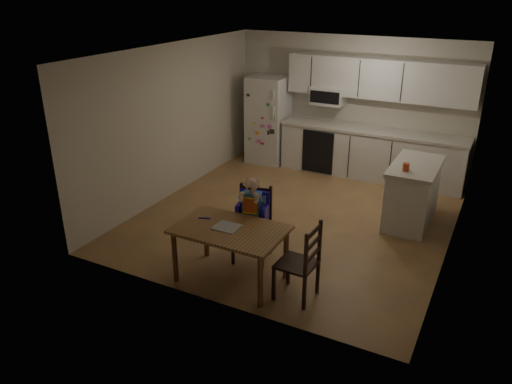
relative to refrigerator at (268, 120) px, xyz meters
The scene contains 10 objects.
room 2.31m from the refrigerator, 47.16° to the right, with size 4.52×5.01×2.51m.
refrigerator is the anchor object (origin of this frame).
kitchen_run 2.05m from the refrigerator, ahead, with size 3.37×0.62×2.15m.
kitchen_island 3.52m from the refrigerator, 25.79° to the right, with size 0.66×1.26×0.93m.
red_cup 3.59m from the refrigerator, 31.33° to the right, with size 0.09×0.09×0.11m, color red.
dining_table 4.43m from the refrigerator, 69.68° to the right, with size 1.30×0.84×0.70m.
napkin 4.41m from the refrigerator, 70.25° to the right, with size 0.30×0.26×0.01m, color #A2A3A7.
toddler_spoon 4.23m from the refrigerator, 74.68° to the right, with size 0.02×0.02×0.12m, color #1C10AC.
chair_booster 3.87m from the refrigerator, 66.77° to the right, with size 0.51×0.51×1.15m.
chair_side 4.83m from the refrigerator, 58.98° to the right, with size 0.43×0.43×0.95m.
Camera 1 is at (2.68, -6.51, 3.40)m, focal length 35.00 mm.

